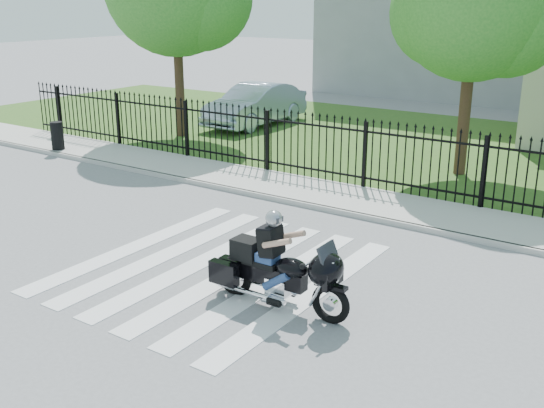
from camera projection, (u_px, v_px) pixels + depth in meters
The scene contains 10 objects.
ground at pixel (216, 268), 11.68m from camera, with size 120.00×120.00×0.00m, color slate.
crosswalk at pixel (216, 268), 11.68m from camera, with size 5.00×5.50×0.01m, color silver, non-canonical shape.
sidewalk at pixel (345, 198), 15.59m from camera, with size 40.00×2.00×0.12m, color #ADAAA3.
curb at pixel (324, 209), 14.80m from camera, with size 40.00×0.12×0.12m, color #ADAAA3.
grass_strip at pixel (444, 148), 21.10m from camera, with size 40.00×12.00×0.02m, color #2D541D.
iron_fence at pixel (365, 157), 16.12m from camera, with size 26.00×0.04×1.80m.
tree_mid at pixel (475, 1), 16.51m from camera, with size 4.20×4.20×6.78m.
motorcycle_rider at pixel (276, 267), 10.05m from camera, with size 2.49×0.73×1.65m.
parked_car at pixel (255, 105), 24.54m from camera, with size 1.69×4.83×1.59m, color #A6B8D2.
litter_bin at pixel (57, 136), 20.24m from camera, with size 0.39×0.39×0.89m, color black.
Camera 1 is at (6.91, -8.30, 4.71)m, focal length 42.00 mm.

